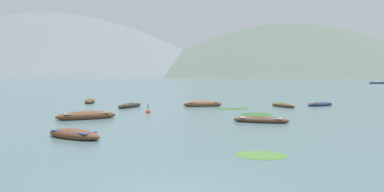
{
  "coord_description": "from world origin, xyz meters",
  "views": [
    {
      "loc": [
        1.24,
        -7.86,
        3.2
      ],
      "look_at": [
        -2.74,
        38.06,
        0.5
      ],
      "focal_mm": 30.08,
      "sensor_mm": 36.0,
      "label": 1
    }
  ],
  "objects_px": {
    "rowboat_5": "(74,134)",
    "rowboat_7": "(130,106)",
    "rowboat_1": "(261,120)",
    "rowboat_4": "(90,101)",
    "mooring_buoy": "(148,112)",
    "rowboat_2": "(86,116)",
    "rowboat_6": "(203,104)",
    "rowboat_3": "(320,104)",
    "ferry_0": "(378,83)",
    "rowboat_0": "(283,105)"
  },
  "relations": [
    {
      "from": "rowboat_6",
      "to": "rowboat_2",
      "type": "bearing_deg",
      "value": -126.08
    },
    {
      "from": "rowboat_2",
      "to": "mooring_buoy",
      "type": "relative_size",
      "value": 4.59
    },
    {
      "from": "rowboat_1",
      "to": "rowboat_7",
      "type": "bearing_deg",
      "value": 140.51
    },
    {
      "from": "rowboat_2",
      "to": "rowboat_7",
      "type": "relative_size",
      "value": 1.15
    },
    {
      "from": "rowboat_5",
      "to": "rowboat_0",
      "type": "bearing_deg",
      "value": 52.6
    },
    {
      "from": "mooring_buoy",
      "to": "rowboat_6",
      "type": "bearing_deg",
      "value": 56.38
    },
    {
      "from": "rowboat_7",
      "to": "ferry_0",
      "type": "distance_m",
      "value": 157.24
    },
    {
      "from": "rowboat_0",
      "to": "rowboat_6",
      "type": "xyz_separation_m",
      "value": [
        -8.65,
        0.09,
        0.08
      ]
    },
    {
      "from": "rowboat_6",
      "to": "ferry_0",
      "type": "xyz_separation_m",
      "value": [
        78.99,
        129.32,
        0.2
      ]
    },
    {
      "from": "rowboat_3",
      "to": "rowboat_7",
      "type": "xyz_separation_m",
      "value": [
        -20.72,
        -3.6,
        0.02
      ]
    },
    {
      "from": "rowboat_3",
      "to": "rowboat_6",
      "type": "distance_m",
      "value": 13.16
    },
    {
      "from": "mooring_buoy",
      "to": "ferry_0",
      "type": "bearing_deg",
      "value": 58.47
    },
    {
      "from": "rowboat_0",
      "to": "rowboat_2",
      "type": "relative_size",
      "value": 0.7
    },
    {
      "from": "rowboat_5",
      "to": "mooring_buoy",
      "type": "relative_size",
      "value": 3.8
    },
    {
      "from": "rowboat_1",
      "to": "rowboat_4",
      "type": "bearing_deg",
      "value": 140.61
    },
    {
      "from": "rowboat_3",
      "to": "rowboat_0",
      "type": "bearing_deg",
      "value": -157.57
    },
    {
      "from": "rowboat_1",
      "to": "rowboat_2",
      "type": "distance_m",
      "value": 13.15
    },
    {
      "from": "rowboat_4",
      "to": "rowboat_5",
      "type": "distance_m",
      "value": 24.07
    },
    {
      "from": "rowboat_0",
      "to": "rowboat_5",
      "type": "bearing_deg",
      "value": -127.4
    },
    {
      "from": "rowboat_1",
      "to": "rowboat_3",
      "type": "bearing_deg",
      "value": 59.22
    },
    {
      "from": "rowboat_5",
      "to": "rowboat_4",
      "type": "bearing_deg",
      "value": 110.69
    },
    {
      "from": "rowboat_3",
      "to": "mooring_buoy",
      "type": "height_order",
      "value": "mooring_buoy"
    },
    {
      "from": "rowboat_6",
      "to": "mooring_buoy",
      "type": "distance_m",
      "value": 8.24
    },
    {
      "from": "rowboat_3",
      "to": "rowboat_2",
      "type": "bearing_deg",
      "value": -148.37
    },
    {
      "from": "ferry_0",
      "to": "rowboat_6",
      "type": "bearing_deg",
      "value": -121.42
    },
    {
      "from": "rowboat_4",
      "to": "rowboat_6",
      "type": "xyz_separation_m",
      "value": [
        14.3,
        -3.53,
        0.06
      ]
    },
    {
      "from": "rowboat_2",
      "to": "rowboat_4",
      "type": "xyz_separation_m",
      "value": [
        -5.96,
        14.98,
        -0.04
      ]
    },
    {
      "from": "rowboat_2",
      "to": "rowboat_4",
      "type": "height_order",
      "value": "rowboat_2"
    },
    {
      "from": "rowboat_7",
      "to": "rowboat_2",
      "type": "bearing_deg",
      "value": -94.0
    },
    {
      "from": "rowboat_4",
      "to": "mooring_buoy",
      "type": "relative_size",
      "value": 3.95
    },
    {
      "from": "rowboat_0",
      "to": "rowboat_6",
      "type": "relative_size",
      "value": 0.7
    },
    {
      "from": "rowboat_1",
      "to": "rowboat_6",
      "type": "height_order",
      "value": "rowboat_6"
    },
    {
      "from": "rowboat_4",
      "to": "rowboat_6",
      "type": "distance_m",
      "value": 14.73
    },
    {
      "from": "ferry_0",
      "to": "rowboat_2",
      "type": "bearing_deg",
      "value": -121.81
    },
    {
      "from": "rowboat_2",
      "to": "rowboat_6",
      "type": "bearing_deg",
      "value": 53.92
    },
    {
      "from": "rowboat_5",
      "to": "rowboat_1",
      "type": "bearing_deg",
      "value": 32.88
    },
    {
      "from": "rowboat_0",
      "to": "rowboat_1",
      "type": "relative_size",
      "value": 0.78
    },
    {
      "from": "rowboat_0",
      "to": "ferry_0",
      "type": "bearing_deg",
      "value": 61.48
    },
    {
      "from": "rowboat_4",
      "to": "rowboat_6",
      "type": "relative_size",
      "value": 0.86
    },
    {
      "from": "rowboat_4",
      "to": "mooring_buoy",
      "type": "distance_m",
      "value": 14.24
    },
    {
      "from": "rowboat_2",
      "to": "rowboat_6",
      "type": "distance_m",
      "value": 14.16
    },
    {
      "from": "rowboat_7",
      "to": "rowboat_3",
      "type": "bearing_deg",
      "value": 9.86
    },
    {
      "from": "rowboat_5",
      "to": "rowboat_7",
      "type": "height_order",
      "value": "rowboat_5"
    },
    {
      "from": "rowboat_4",
      "to": "rowboat_5",
      "type": "xyz_separation_m",
      "value": [
        8.5,
        -22.52,
        -0.0
      ]
    },
    {
      "from": "rowboat_0",
      "to": "ferry_0",
      "type": "height_order",
      "value": "ferry_0"
    },
    {
      "from": "rowboat_4",
      "to": "mooring_buoy",
      "type": "xyz_separation_m",
      "value": [
        9.74,
        -10.4,
        -0.09
      ]
    },
    {
      "from": "rowboat_3",
      "to": "rowboat_5",
      "type": "height_order",
      "value": "rowboat_5"
    },
    {
      "from": "rowboat_1",
      "to": "rowboat_3",
      "type": "relative_size",
      "value": 1.12
    },
    {
      "from": "rowboat_1",
      "to": "rowboat_5",
      "type": "xyz_separation_m",
      "value": [
        -10.59,
        -6.84,
        0.02
      ]
    },
    {
      "from": "mooring_buoy",
      "to": "rowboat_3",
      "type": "bearing_deg",
      "value": 25.99
    }
  ]
}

